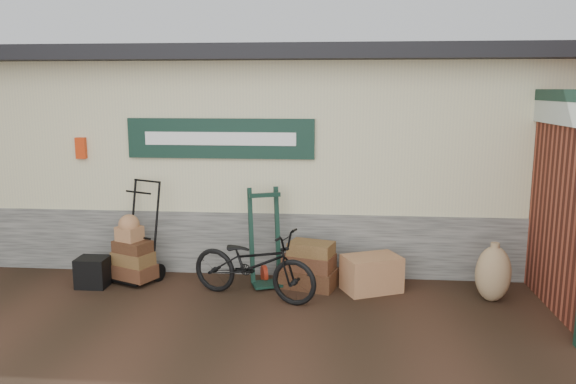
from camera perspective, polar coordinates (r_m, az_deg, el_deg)
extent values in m
plane|color=black|center=(7.26, -5.81, -10.79)|extent=(80.00, 80.00, 0.00)
cube|color=#4C4C47|center=(9.73, -2.79, -2.48)|extent=(14.00, 3.54, 0.90)
cube|color=beige|center=(9.51, -2.87, 6.37)|extent=(14.00, 3.50, 2.10)
cube|color=black|center=(9.35, -3.07, 13.35)|extent=(14.40, 4.10, 0.20)
cube|color=black|center=(7.81, -6.89, 5.42)|extent=(2.60, 0.06, 0.55)
cube|color=white|center=(7.78, -6.94, 5.39)|extent=(2.10, 0.01, 0.18)
cube|color=red|center=(8.47, -20.25, 4.22)|extent=(0.14, 0.10, 0.30)
cube|color=#194C2D|center=(7.31, 25.84, 7.26)|extent=(0.04, 2.40, 0.28)
cube|color=black|center=(7.30, 25.97, 8.82)|extent=(0.05, 2.50, 0.14)
cube|color=#8E5D39|center=(7.53, 8.48, -8.19)|extent=(0.85, 0.72, 0.47)
cube|color=black|center=(8.05, -19.20, -7.69)|extent=(0.40, 0.35, 0.40)
imported|color=black|center=(7.13, -3.52, -6.90)|extent=(1.13, 1.82, 1.00)
ellipsoid|color=#89664A|center=(7.51, 20.12, -7.80)|extent=(0.49, 0.43, 0.71)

